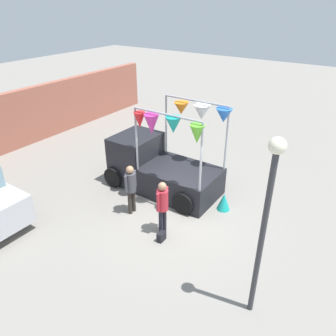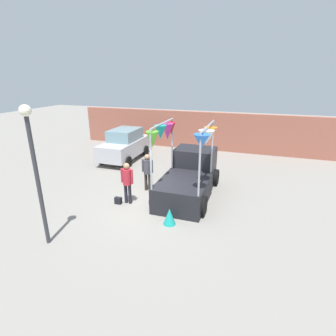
% 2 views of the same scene
% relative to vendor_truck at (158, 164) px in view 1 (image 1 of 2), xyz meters
% --- Properties ---
extents(ground_plane, '(60.00, 60.00, 0.00)m').
position_rel_vendor_truck_xyz_m(ground_plane, '(-1.12, -1.44, -0.92)').
color(ground_plane, gray).
extents(vendor_truck, '(2.44, 4.14, 3.26)m').
position_rel_vendor_truck_xyz_m(vendor_truck, '(0.00, 0.00, 0.00)').
color(vendor_truck, black).
rests_on(vendor_truck, ground).
extents(person_customer, '(0.53, 0.34, 1.72)m').
position_rel_vendor_truck_xyz_m(person_customer, '(-2.13, -1.70, 0.12)').
color(person_customer, black).
rests_on(person_customer, ground).
extents(person_vendor, '(0.53, 0.34, 1.71)m').
position_rel_vendor_truck_xyz_m(person_vendor, '(-1.85, -0.28, 0.11)').
color(person_vendor, '#2D2823').
rests_on(person_vendor, ground).
extents(handbag, '(0.28, 0.16, 0.28)m').
position_rel_vendor_truck_xyz_m(handbag, '(-2.48, -1.90, -0.78)').
color(handbag, black).
rests_on(handbag, ground).
extents(street_lamp, '(0.32, 0.32, 4.23)m').
position_rel_vendor_truck_xyz_m(street_lamp, '(-3.26, -4.93, 1.81)').
color(street_lamp, '#333338').
rests_on(street_lamp, ground).
extents(brick_boundary_wall, '(18.00, 0.36, 2.60)m').
position_rel_vendor_truck_xyz_m(brick_boundary_wall, '(-1.12, 7.52, 0.38)').
color(brick_boundary_wall, '#9E5947').
rests_on(brick_boundary_wall, ground).
extents(folded_kite_bundle_teal, '(0.62, 0.62, 0.60)m').
position_rel_vendor_truck_xyz_m(folded_kite_bundle_teal, '(-0.02, -2.69, -0.62)').
color(folded_kite_bundle_teal, teal).
rests_on(folded_kite_bundle_teal, ground).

